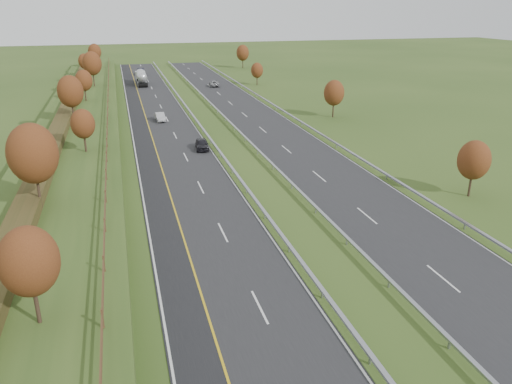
# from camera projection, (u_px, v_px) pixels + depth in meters

# --- Properties ---
(ground) EXTENTS (400.00, 400.00, 0.00)m
(ground) POSITION_uv_depth(u_px,v_px,m) (223.00, 139.00, 74.54)
(ground) COLOR #31491A
(ground) RESTS_ON ground
(near_carriageway) EXTENTS (10.50, 200.00, 0.04)m
(near_carriageway) POSITION_uv_depth(u_px,v_px,m) (166.00, 134.00, 77.07)
(near_carriageway) COLOR black
(near_carriageway) RESTS_ON ground
(far_carriageway) EXTENTS (10.50, 200.00, 0.04)m
(far_carriageway) POSITION_uv_depth(u_px,v_px,m) (268.00, 128.00, 81.14)
(far_carriageway) COLOR black
(far_carriageway) RESTS_ON ground
(hard_shoulder) EXTENTS (3.00, 200.00, 0.04)m
(hard_shoulder) POSITION_uv_depth(u_px,v_px,m) (141.00, 136.00, 76.14)
(hard_shoulder) COLOR black
(hard_shoulder) RESTS_ON ground
(lane_markings) EXTENTS (26.75, 200.00, 0.01)m
(lane_markings) POSITION_uv_depth(u_px,v_px,m) (207.00, 132.00, 78.53)
(lane_markings) COLOR silver
(lane_markings) RESTS_ON near_carriageway
(embankment_left) EXTENTS (12.00, 200.00, 2.00)m
(embankment_left) POSITION_uv_depth(u_px,v_px,m) (77.00, 134.00, 73.51)
(embankment_left) COLOR #31491A
(embankment_left) RESTS_ON ground
(hedge_left) EXTENTS (2.20, 180.00, 1.10)m
(hedge_left) POSITION_uv_depth(u_px,v_px,m) (61.00, 124.00, 72.47)
(hedge_left) COLOR #323214
(hedge_left) RESTS_ON embankment_left
(fence_left) EXTENTS (0.12, 189.06, 1.20)m
(fence_left) POSITION_uv_depth(u_px,v_px,m) (107.00, 121.00, 73.64)
(fence_left) COLOR #422B19
(fence_left) RESTS_ON embankment_left
(median_barrier_near) EXTENTS (0.32, 200.00, 0.71)m
(median_barrier_near) POSITION_uv_depth(u_px,v_px,m) (203.00, 128.00, 78.27)
(median_barrier_near) COLOR #999CA2
(median_barrier_near) RESTS_ON ground
(median_barrier_far) EXTENTS (0.32, 200.00, 0.71)m
(median_barrier_far) POSITION_uv_depth(u_px,v_px,m) (234.00, 126.00, 79.53)
(median_barrier_far) COLOR #999CA2
(median_barrier_far) RESTS_ON ground
(outer_barrier_far) EXTENTS (0.32, 200.00, 0.71)m
(outer_barrier_far) POSITION_uv_depth(u_px,v_px,m) (302.00, 122.00, 82.37)
(outer_barrier_far) COLOR #999CA2
(outer_barrier_far) RESTS_ON ground
(trees_left) EXTENTS (6.64, 164.30, 7.66)m
(trees_left) POSITION_uv_depth(u_px,v_px,m) (73.00, 101.00, 68.66)
(trees_left) COLOR #2D2116
(trees_left) RESTS_ON embankment_left
(trees_far) EXTENTS (8.45, 118.60, 7.12)m
(trees_far) POSITION_uv_depth(u_px,v_px,m) (288.00, 75.00, 109.30)
(trees_far) COLOR #2D2116
(trees_far) RESTS_ON ground
(road_tanker) EXTENTS (2.40, 11.22, 3.46)m
(road_tanker) POSITION_uv_depth(u_px,v_px,m) (141.00, 77.00, 124.38)
(road_tanker) COLOR silver
(road_tanker) RESTS_ON near_carriageway
(car_dark_near) EXTENTS (2.17, 4.46, 1.46)m
(car_dark_near) POSITION_uv_depth(u_px,v_px,m) (202.00, 144.00, 68.92)
(car_dark_near) COLOR black
(car_dark_near) RESTS_ON near_carriageway
(car_silver_mid) EXTENTS (1.69, 4.30, 1.39)m
(car_silver_mid) POSITION_uv_depth(u_px,v_px,m) (160.00, 117.00, 85.80)
(car_silver_mid) COLOR #AAABAF
(car_silver_mid) RESTS_ON near_carriageway
(car_small_far) EXTENTS (2.53, 5.73, 1.64)m
(car_small_far) POSITION_uv_depth(u_px,v_px,m) (141.00, 72.00, 141.38)
(car_small_far) COLOR #151742
(car_small_far) RESTS_ON near_carriageway
(car_oncoming) EXTENTS (2.69, 5.02, 1.34)m
(car_oncoming) POSITION_uv_depth(u_px,v_px,m) (214.00, 84.00, 121.93)
(car_oncoming) COLOR #98999C
(car_oncoming) RESTS_ON far_carriageway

